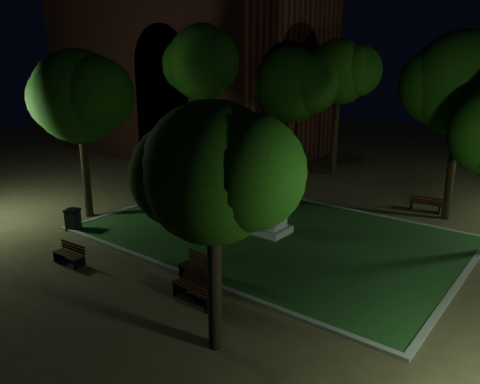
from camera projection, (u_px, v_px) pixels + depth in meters
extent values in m
plane|color=#4D4128|center=(243.00, 249.00, 18.71)|extent=(80.00, 80.00, 0.00)
cube|color=#22481C|center=(271.00, 234.00, 20.22)|extent=(15.00, 10.00, 0.08)
cube|color=slate|center=(189.00, 276.00, 16.34)|extent=(15.40, 0.20, 0.12)
cube|color=slate|center=(327.00, 205.00, 24.09)|extent=(15.40, 0.20, 0.12)
cube|color=slate|center=(152.00, 201.00, 24.68)|extent=(0.20, 10.00, 0.12)
cube|color=slate|center=(458.00, 284.00, 15.75)|extent=(0.20, 10.00, 0.12)
cube|color=#A29B94|center=(271.00, 230.00, 20.17)|extent=(1.40, 1.40, 0.30)
cube|color=#A29B94|center=(271.00, 222.00, 20.07)|extent=(1.00, 1.00, 0.40)
cylinder|color=#A29B94|center=(272.00, 195.00, 19.73)|extent=(0.44, 0.44, 2.00)
sphere|color=#A29B94|center=(272.00, 167.00, 19.38)|extent=(0.50, 0.50, 0.50)
cube|color=#4A2018|center=(190.00, 55.00, 36.65)|extent=(20.00, 12.00, 15.00)
cube|color=black|center=(178.00, 115.00, 32.59)|extent=(5.00, 3.00, 7.00)
cylinder|color=black|center=(176.00, 63.00, 31.61)|extent=(5.00, 3.00, 5.00)
plane|color=#E6531B|center=(190.00, 113.00, 33.50)|extent=(6.30, 0.00, 6.30)
cylinder|color=black|center=(86.00, 171.00, 22.02)|extent=(0.36, 0.36, 4.42)
sphere|color=#1A440D|center=(79.00, 97.00, 21.05)|extent=(4.21, 4.21, 4.21)
sphere|color=#1A440D|center=(96.00, 95.00, 20.56)|extent=(3.37, 3.37, 3.37)
sphere|color=#1A440D|center=(62.00, 98.00, 21.35)|extent=(3.16, 3.16, 3.16)
cylinder|color=black|center=(289.00, 143.00, 29.19)|extent=(0.36, 0.36, 4.39)
sphere|color=#1A440D|center=(290.00, 85.00, 28.20)|extent=(4.52, 4.52, 4.52)
sphere|color=#1A440D|center=(309.00, 84.00, 27.66)|extent=(3.62, 3.62, 3.62)
sphere|color=#1A440D|center=(275.00, 87.00, 28.53)|extent=(3.39, 3.39, 3.39)
cylinder|color=black|center=(451.00, 169.00, 21.60)|extent=(0.36, 0.36, 4.88)
sphere|color=#1A440D|center=(462.00, 84.00, 20.53)|extent=(4.66, 4.66, 4.66)
sphere|color=#1A440D|center=(438.00, 85.00, 20.88)|extent=(3.49, 3.49, 3.49)
cylinder|color=black|center=(215.00, 283.00, 11.93)|extent=(0.36, 0.36, 3.72)
sphere|color=#1A440D|center=(213.00, 173.00, 11.12)|extent=(3.48, 3.48, 3.48)
sphere|color=#1A440D|center=(247.00, 172.00, 10.73)|extent=(2.79, 2.79, 2.79)
sphere|color=#1A440D|center=(183.00, 175.00, 11.33)|extent=(2.61, 2.61, 2.61)
cylinder|color=black|center=(206.00, 132.00, 29.71)|extent=(0.36, 0.36, 5.63)
sphere|color=#1A440D|center=(204.00, 63.00, 28.54)|extent=(4.62, 4.62, 4.62)
sphere|color=#1A440D|center=(221.00, 62.00, 27.98)|extent=(3.70, 3.70, 3.70)
sphere|color=#1A440D|center=(190.00, 65.00, 28.88)|extent=(3.46, 3.46, 3.46)
cylinder|color=black|center=(335.00, 134.00, 29.74)|extent=(0.36, 0.36, 5.30)
sphere|color=#1A440D|center=(339.00, 72.00, 28.66)|extent=(3.99, 3.99, 3.99)
sphere|color=#1A440D|center=(355.00, 71.00, 28.20)|extent=(3.19, 3.19, 3.19)
sphere|color=#1A440D|center=(325.00, 74.00, 28.93)|extent=(2.99, 2.99, 2.99)
cylinder|color=black|center=(183.00, 139.00, 31.60)|extent=(0.12, 0.12, 4.12)
cylinder|color=black|center=(181.00, 108.00, 31.02)|extent=(0.90, 0.08, 0.08)
sphere|color=#D8FFD8|center=(177.00, 108.00, 31.29)|extent=(0.28, 0.28, 0.28)
sphere|color=#D8FFD8|center=(186.00, 109.00, 30.76)|extent=(0.28, 0.28, 0.28)
cube|color=black|center=(186.00, 268.00, 16.50)|extent=(0.13, 0.57, 0.45)
cube|color=black|center=(213.00, 282.00, 15.53)|extent=(0.13, 0.57, 0.45)
cube|color=#37160C|center=(194.00, 271.00, 15.80)|extent=(1.64, 0.30, 0.04)
cube|color=#37160C|center=(197.00, 269.00, 15.89)|extent=(1.64, 0.30, 0.04)
cube|color=#37160C|center=(200.00, 268.00, 15.99)|extent=(1.64, 0.30, 0.04)
cube|color=#37160C|center=(203.00, 267.00, 16.09)|extent=(1.64, 0.30, 0.04)
cube|color=#37160C|center=(205.00, 264.00, 16.10)|extent=(1.64, 0.27, 0.10)
cube|color=#37160C|center=(205.00, 260.00, 16.06)|extent=(1.64, 0.27, 0.10)
cube|color=#37160C|center=(204.00, 256.00, 16.02)|extent=(1.64, 0.27, 0.10)
cube|color=black|center=(181.00, 287.00, 15.18)|extent=(0.12, 0.60, 0.47)
cube|color=black|center=(213.00, 303.00, 14.18)|extent=(0.12, 0.60, 0.47)
cube|color=#37160C|center=(190.00, 290.00, 14.45)|extent=(1.73, 0.27, 0.04)
cube|color=#37160C|center=(194.00, 288.00, 14.55)|extent=(1.73, 0.27, 0.04)
cube|color=#37160C|center=(197.00, 287.00, 14.66)|extent=(1.73, 0.27, 0.04)
cube|color=#37160C|center=(201.00, 285.00, 14.76)|extent=(1.73, 0.27, 0.04)
cube|color=#37160C|center=(202.00, 281.00, 14.77)|extent=(1.72, 0.24, 0.10)
cube|color=#37160C|center=(202.00, 277.00, 14.73)|extent=(1.72, 0.24, 0.10)
cube|color=#37160C|center=(202.00, 273.00, 14.69)|extent=(1.72, 0.24, 0.10)
cube|color=black|center=(59.00, 255.00, 17.70)|extent=(0.08, 0.47, 0.38)
cube|color=black|center=(80.00, 263.00, 17.06)|extent=(0.08, 0.47, 0.38)
cube|color=#37160C|center=(64.00, 256.00, 17.17)|extent=(1.37, 0.16, 0.03)
cube|color=#37160C|center=(67.00, 255.00, 17.27)|extent=(1.37, 0.16, 0.03)
cube|color=#37160C|center=(70.00, 254.00, 17.37)|extent=(1.37, 0.16, 0.03)
cube|color=#37160C|center=(73.00, 252.00, 17.46)|extent=(1.37, 0.16, 0.03)
cube|color=#37160C|center=(74.00, 250.00, 17.48)|extent=(1.37, 0.13, 0.08)
cube|color=#37160C|center=(73.00, 247.00, 17.44)|extent=(1.37, 0.13, 0.08)
cube|color=#37160C|center=(73.00, 244.00, 17.41)|extent=(1.37, 0.13, 0.08)
cube|color=black|center=(439.00, 209.00, 22.93)|extent=(0.13, 0.52, 0.41)
cube|color=black|center=(411.00, 205.00, 23.55)|extent=(0.13, 0.52, 0.41)
cube|color=#37160C|center=(426.00, 202.00, 23.35)|extent=(1.50, 0.31, 0.04)
cube|color=#37160C|center=(426.00, 203.00, 23.24)|extent=(1.50, 0.31, 0.04)
cube|color=#37160C|center=(425.00, 203.00, 23.13)|extent=(1.50, 0.31, 0.04)
cube|color=#37160C|center=(425.00, 204.00, 23.02)|extent=(1.50, 0.31, 0.04)
cube|color=#37160C|center=(425.00, 203.00, 22.95)|extent=(1.50, 0.28, 0.09)
cube|color=#37160C|center=(425.00, 200.00, 22.91)|extent=(1.50, 0.28, 0.09)
cube|color=#37160C|center=(426.00, 198.00, 22.87)|extent=(1.50, 0.28, 0.09)
cube|color=black|center=(73.00, 221.00, 20.63)|extent=(0.66, 0.66, 0.92)
cube|color=black|center=(72.00, 210.00, 20.49)|extent=(0.74, 0.74, 0.06)
imported|color=black|center=(139.00, 174.00, 28.50)|extent=(1.94, 1.60, 0.99)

